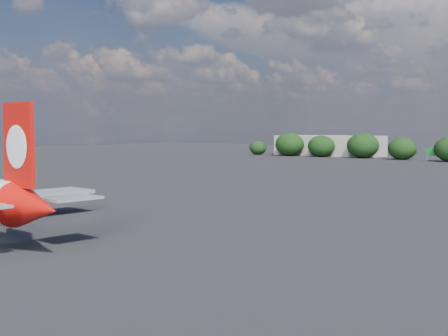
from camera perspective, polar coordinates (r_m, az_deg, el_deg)
The scene contains 3 objects.
ground at distance 105.46m, azimuth 8.58°, elevation -2.58°, with size 500.00×500.00×0.00m, color black.
terminal_building at distance 252.04m, azimuth 9.61°, elevation 2.04°, with size 42.00×16.00×8.00m.
highway_sign at distance 219.30m, azimuth 18.70°, elevation 1.40°, with size 6.00×0.30×4.50m.
Camera 1 is at (49.05, -32.62, 11.74)m, focal length 50.00 mm.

